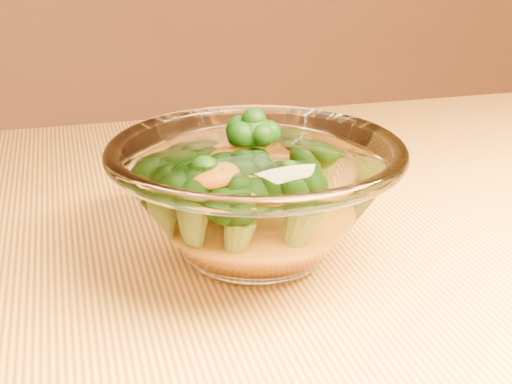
% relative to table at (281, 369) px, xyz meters
% --- Properties ---
extents(table, '(1.20, 0.80, 0.75)m').
position_rel_table_xyz_m(table, '(0.00, 0.00, 0.00)').
color(table, gold).
rests_on(table, ground).
extents(glass_bowl, '(0.21, 0.21, 0.09)m').
position_rel_table_xyz_m(glass_bowl, '(-0.02, 0.01, 0.15)').
color(glass_bowl, white).
rests_on(glass_bowl, table).
extents(cheese_sauce, '(0.11, 0.11, 0.03)m').
position_rel_table_xyz_m(cheese_sauce, '(-0.02, 0.01, 0.13)').
color(cheese_sauce, '#D65C12').
rests_on(cheese_sauce, glass_bowl).
extents(broccoli_heap, '(0.13, 0.13, 0.08)m').
position_rel_table_xyz_m(broccoli_heap, '(-0.03, 0.00, 0.16)').
color(broccoli_heap, black).
rests_on(broccoli_heap, cheese_sauce).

